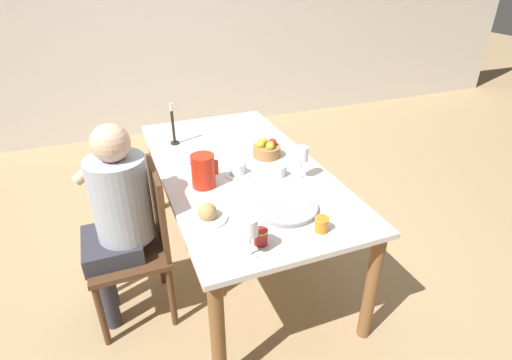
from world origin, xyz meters
TOP-DOWN VIEW (x-y plane):
  - ground_plane at (0.00, 0.00)m, footprint 20.00×20.00m
  - wall_back at (0.00, 2.62)m, footprint 10.00×0.06m
  - dining_table at (0.00, 0.00)m, footprint 0.95×1.84m
  - chair_person_side at (-0.66, -0.22)m, footprint 0.42×0.42m
  - person_seated at (-0.75, -0.19)m, footprint 0.39×0.41m
  - red_pitcher at (-0.27, -0.15)m, footprint 0.16×0.13m
  - wine_glass_water at (0.28, -0.27)m, footprint 0.07×0.07m
  - wine_glass_juice at (-0.24, -0.81)m, footprint 0.07×0.07m
  - teacup_near_person at (0.16, -0.20)m, footprint 0.15×0.15m
  - teacup_across at (-0.05, -0.09)m, footprint 0.15×0.15m
  - serving_tray at (0.05, -0.54)m, footprint 0.33×0.33m
  - bread_plate at (-0.33, -0.48)m, footprint 0.19×0.19m
  - jam_jar_amber at (-0.16, -0.75)m, footprint 0.07×0.07m
  - jam_jar_red at (0.14, -0.77)m, footprint 0.07×0.07m
  - fruit_bowl at (0.21, 0.08)m, footprint 0.18×0.18m
  - candlestick_tall at (-0.30, 0.50)m, footprint 0.06×0.06m

SIDE VIEW (x-z plane):
  - ground_plane at x=0.00m, z-range 0.00..0.00m
  - chair_person_side at x=-0.66m, z-range 0.03..0.95m
  - dining_table at x=0.00m, z-range 0.27..1.00m
  - person_seated at x=-0.75m, z-range 0.11..1.28m
  - serving_tray at x=0.05m, z-range 0.72..0.75m
  - bread_plate at x=-0.33m, z-range 0.71..0.80m
  - teacup_near_person at x=0.16m, z-range 0.72..0.79m
  - teacup_across at x=-0.05m, z-range 0.72..0.79m
  - jam_jar_amber at x=-0.16m, z-range 0.73..0.80m
  - jam_jar_red at x=0.14m, z-range 0.73..0.80m
  - fruit_bowl at x=0.21m, z-range 0.71..0.83m
  - red_pitcher at x=-0.27m, z-range 0.73..0.92m
  - candlestick_tall at x=-0.30m, z-range 0.69..0.98m
  - wine_glass_juice at x=-0.24m, z-range 0.77..0.96m
  - wine_glass_water at x=0.28m, z-range 0.77..0.98m
  - wall_back at x=0.00m, z-range 0.00..2.60m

